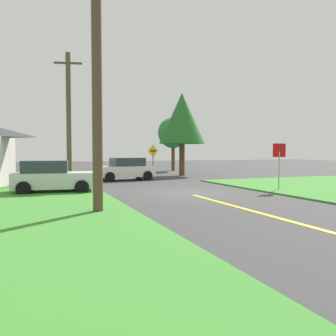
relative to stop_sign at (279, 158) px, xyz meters
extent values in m
plane|color=#3D3D3D|center=(-5.00, 0.90, -1.74)|extent=(120.00, 120.00, 0.00)
cube|color=yellow|center=(-5.00, -7.10, -1.73)|extent=(0.20, 14.00, 0.01)
cylinder|color=#9EA0A8|center=(0.00, 0.00, -0.71)|extent=(0.07, 0.07, 2.06)
cube|color=red|center=(0.00, 0.00, 0.39)|extent=(0.71, 0.17, 0.71)
cube|color=white|center=(-5.89, 9.64, -1.10)|extent=(4.24, 2.19, 0.76)
cube|color=#2D3842|center=(-5.70, 9.65, -0.42)|extent=(2.38, 1.82, 0.60)
cylinder|color=black|center=(-7.20, 8.61, -1.40)|extent=(0.70, 0.28, 0.68)
cylinder|color=black|center=(-7.36, 10.43, -1.40)|extent=(0.70, 0.28, 0.68)
cylinder|color=black|center=(-4.43, 8.85, -1.40)|extent=(0.70, 0.28, 0.68)
cylinder|color=black|center=(-4.58, 10.66, -1.40)|extent=(0.70, 0.28, 0.68)
cube|color=silver|center=(-11.09, 3.28, -1.10)|extent=(4.07, 2.23, 0.76)
cube|color=#2D3842|center=(-11.51, 3.33, -0.42)|extent=(2.31, 1.81, 0.60)
cylinder|color=black|center=(-9.67, 4.00, -1.40)|extent=(0.70, 0.30, 0.68)
cylinder|color=black|center=(-9.88, 2.26, -1.40)|extent=(0.70, 0.30, 0.68)
cylinder|color=black|center=(-12.30, 4.30, -1.40)|extent=(0.70, 0.30, 0.68)
cylinder|color=black|center=(-12.50, 2.56, -1.40)|extent=(0.70, 0.30, 0.68)
cylinder|color=brown|center=(-10.04, -3.29, 2.33)|extent=(0.34, 0.34, 8.13)
cylinder|color=brown|center=(-9.85, 8.76, 2.51)|extent=(0.32, 0.32, 8.50)
cube|color=brown|center=(-9.85, 8.76, 6.08)|extent=(1.78, 0.53, 0.12)
cylinder|color=slate|center=(-3.80, 9.48, -0.68)|extent=(0.08, 0.08, 2.12)
cube|color=yellow|center=(-3.80, 9.48, 0.38)|extent=(0.89, 0.20, 0.91)
cube|color=black|center=(-3.80, 9.48, 0.38)|extent=(0.45, 0.12, 0.10)
cylinder|color=brown|center=(2.13, 20.21, -0.35)|extent=(0.37, 0.37, 2.79)
sphere|color=#298332|center=(2.13, 20.21, 2.38)|extent=(3.33, 3.33, 3.33)
cylinder|color=brown|center=(-0.10, 12.62, -0.36)|extent=(0.47, 0.47, 2.76)
cone|color=#256725|center=(-0.10, 12.62, 3.19)|extent=(3.95, 3.95, 4.35)
camera|label=1|loc=(-12.02, -14.91, 0.31)|focal=37.16mm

